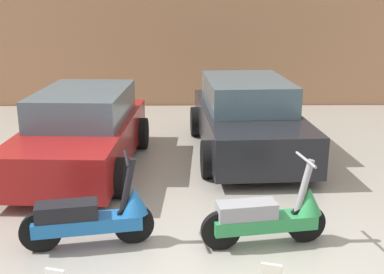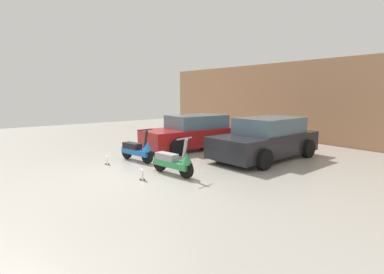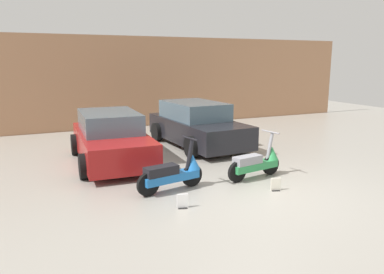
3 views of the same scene
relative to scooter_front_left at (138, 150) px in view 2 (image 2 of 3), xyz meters
name	(u,v)px [view 2 (image 2 of 3)]	position (x,y,z in m)	size (l,w,h in m)	color
ground_plane	(137,176)	(1.50, -0.81, -0.37)	(28.00, 28.00, 0.00)	#9E998E
wall_back	(317,102)	(1.50, 7.58, 1.37)	(19.60, 0.12, 3.48)	tan
scooter_front_left	(138,150)	(0.00, 0.00, 0.00)	(1.48, 0.60, 1.04)	black
scooter_front_right	(174,161)	(1.99, 0.01, -0.01)	(1.45, 0.57, 1.02)	black
car_rear_left	(193,133)	(-0.65, 2.69, 0.24)	(1.97, 3.84, 1.28)	maroon
car_rear_center	(266,139)	(2.16, 3.51, 0.26)	(2.06, 3.98, 1.32)	black
placard_near_left_scooter	(107,161)	(-0.20, -0.92, -0.25)	(0.20, 0.16, 0.26)	black
placard_near_right_scooter	(142,175)	(1.86, -0.86, -0.25)	(0.20, 0.16, 0.26)	black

